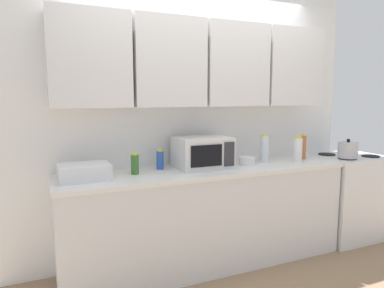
% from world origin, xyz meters
% --- Properties ---
extents(wall_back_with_cabinets, '(3.50, 0.38, 2.60)m').
position_xyz_m(wall_back_with_cabinets, '(0.00, -0.07, 1.58)').
color(wall_back_with_cabinets, white).
rests_on(wall_back_with_cabinets, ground_plane).
extents(counter_run, '(2.63, 0.63, 0.90)m').
position_xyz_m(counter_run, '(0.00, -0.30, 0.45)').
color(counter_run, silver).
rests_on(counter_run, ground_plane).
extents(stove_range, '(0.76, 0.64, 0.91)m').
position_xyz_m(stove_range, '(1.70, -0.32, 0.45)').
color(stove_range, silver).
rests_on(stove_range, ground_plane).
extents(kettle, '(0.19, 0.19, 0.20)m').
position_xyz_m(kettle, '(1.53, -0.46, 0.99)').
color(kettle, '#B2B2B7').
rests_on(kettle, stove_range).
extents(microwave, '(0.48, 0.37, 0.28)m').
position_xyz_m(microwave, '(-0.03, -0.26, 1.04)').
color(microwave, silver).
rests_on(microwave, counter_run).
extents(dish_rack, '(0.38, 0.30, 0.12)m').
position_xyz_m(dish_rack, '(-1.06, -0.30, 0.96)').
color(dish_rack, silver).
rests_on(dish_rack, counter_run).
extents(bottle_spice_jar, '(0.05, 0.05, 0.26)m').
position_xyz_m(bottle_spice_jar, '(1.10, -0.29, 1.03)').
color(bottle_spice_jar, '#BC6638').
rests_on(bottle_spice_jar, counter_run).
extents(bottle_blue_cleaner, '(0.06, 0.06, 0.18)m').
position_xyz_m(bottle_blue_cleaner, '(-0.40, -0.17, 0.98)').
color(bottle_blue_cleaner, '#2D56B7').
rests_on(bottle_blue_cleaner, counter_run).
extents(bottle_white_jar, '(0.08, 0.08, 0.25)m').
position_xyz_m(bottle_white_jar, '(0.95, -0.38, 1.02)').
color(bottle_white_jar, white).
rests_on(bottle_white_jar, counter_run).
extents(bottle_green_oil, '(0.07, 0.07, 0.18)m').
position_xyz_m(bottle_green_oil, '(-0.66, -0.28, 0.99)').
color(bottle_green_oil, '#386B2D').
rests_on(bottle_green_oil, counter_run).
extents(bottle_clear_tall, '(0.08, 0.08, 0.28)m').
position_xyz_m(bottle_clear_tall, '(0.64, -0.27, 1.03)').
color(bottle_clear_tall, silver).
rests_on(bottle_clear_tall, counter_run).
extents(bowl_ceramic_small, '(0.16, 0.16, 0.07)m').
position_xyz_m(bowl_ceramic_small, '(0.42, -0.29, 0.94)').
color(bowl_ceramic_small, silver).
rests_on(bowl_ceramic_small, counter_run).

